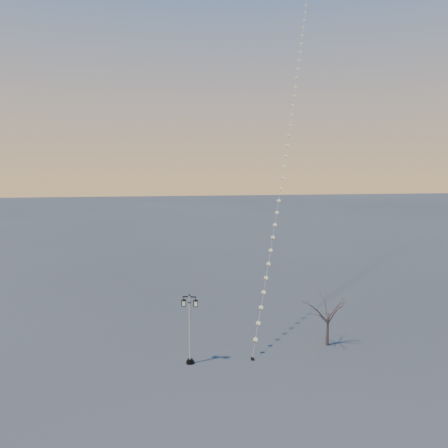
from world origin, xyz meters
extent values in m
plane|color=#464647|center=(0.00, 0.00, 0.00)|extent=(300.00, 300.00, 0.00)
cylinder|color=black|center=(-2.56, 0.53, 0.07)|extent=(0.51, 0.51, 0.15)
cylinder|color=black|center=(-2.56, 0.53, 0.21)|extent=(0.36, 0.36, 0.13)
cylinder|color=beige|center=(-2.56, 0.53, 2.41)|extent=(0.12, 0.12, 4.28)
cylinder|color=black|center=(-2.56, 0.53, 4.06)|extent=(0.18, 0.18, 0.05)
cube|color=black|center=(-2.56, 0.53, 4.42)|extent=(0.85, 0.27, 0.05)
sphere|color=black|center=(-2.56, 0.53, 4.53)|extent=(0.13, 0.13, 0.13)
pyramid|color=black|center=(-2.93, 0.63, 4.28)|extent=(0.40, 0.40, 0.13)
cube|color=beige|center=(-2.93, 0.63, 4.00)|extent=(0.24, 0.24, 0.31)
cube|color=black|center=(-2.93, 0.63, 3.83)|extent=(0.27, 0.27, 0.04)
pyramid|color=black|center=(-2.19, 0.43, 4.28)|extent=(0.40, 0.40, 0.13)
cube|color=beige|center=(-2.19, 0.43, 4.00)|extent=(0.24, 0.24, 0.31)
cube|color=black|center=(-2.19, 0.43, 3.83)|extent=(0.27, 0.27, 0.04)
cone|color=#4A342E|center=(7.25, 2.10, 1.01)|extent=(0.24, 0.24, 2.02)
cylinder|color=black|center=(1.51, 0.43, 0.10)|extent=(0.20, 0.20, 0.20)
cylinder|color=black|center=(1.51, 0.43, 0.13)|extent=(0.03, 0.03, 0.25)
cone|color=#F83412|center=(8.35, 16.39, 17.69)|extent=(0.08, 0.08, 0.29)
cylinder|color=white|center=(1.51, 0.43, 0.61)|extent=(0.02, 0.02, 0.82)
camera|label=1|loc=(-4.29, -27.14, 12.81)|focal=36.25mm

